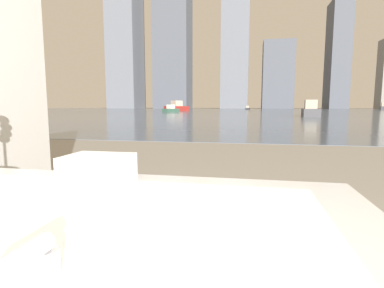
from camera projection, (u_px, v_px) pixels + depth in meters
name	position (u px, v px, depth m)	size (l,w,h in m)	color
faucet_far	(24.00, 263.00, 0.50)	(0.04, 0.19, 0.08)	silver
towel_stack	(98.00, 170.00, 1.20)	(0.25, 0.20, 0.12)	white
harbor_water	(247.00, 111.00, 60.83)	(180.00, 110.00, 0.01)	slate
harbor_boat_0	(384.00, 107.00, 72.30)	(2.99, 5.16, 1.83)	#4C4C51
harbor_boat_1	(248.00, 108.00, 77.15)	(1.22, 2.78, 1.01)	#2D2D33
harbor_boat_3	(310.00, 111.00, 25.72)	(1.69, 3.92, 1.43)	#4C4C51
harbor_boat_4	(171.00, 110.00, 44.63)	(2.09, 3.19, 1.13)	#335647
harbor_boat_5	(177.00, 107.00, 56.46)	(4.06, 5.40, 1.94)	maroon
skyline_tower_0	(125.00, 47.00, 121.59)	(11.65, 13.57, 50.04)	slate
skyline_tower_1	(173.00, 37.00, 117.47)	(13.45, 12.46, 56.19)	#4C515B
skyline_tower_2	(236.00, 17.00, 112.12)	(10.38, 7.03, 68.64)	slate
skyline_tower_3	(278.00, 76.00, 111.89)	(11.18, 10.16, 24.61)	#4C515B
skyline_tower_4	(338.00, 56.00, 107.22)	(6.54, 11.07, 37.57)	#4C515B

